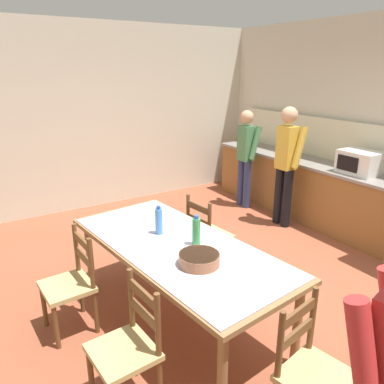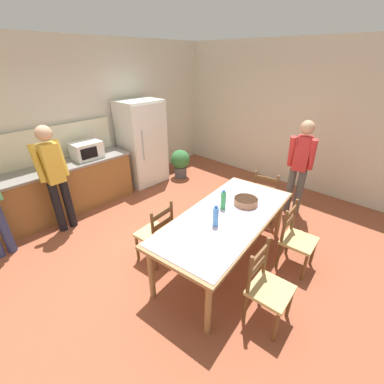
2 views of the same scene
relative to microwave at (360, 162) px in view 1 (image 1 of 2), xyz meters
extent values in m
plane|color=brown|center=(0.17, -2.21, -1.04)|extent=(8.32, 8.32, 0.00)
cube|color=beige|center=(-3.09, -2.21, 0.41)|extent=(0.12, 5.20, 2.90)
cube|color=brown|center=(-0.96, 0.02, -0.62)|extent=(3.29, 0.62, 0.85)
cube|color=gray|center=(-0.96, 0.02, -0.17)|extent=(3.33, 0.66, 0.04)
cube|color=#B7BCC1|center=(-1.70, 0.02, -0.16)|extent=(0.52, 0.38, 0.02)
cube|color=beige|center=(-0.96, 0.33, 0.15)|extent=(3.29, 0.03, 0.60)
cube|color=white|center=(0.00, 0.00, 0.00)|extent=(0.50, 0.38, 0.30)
cube|color=black|center=(-0.05, -0.19, 0.00)|extent=(0.30, 0.01, 0.19)
cylinder|color=olive|center=(-0.63, -3.43, -0.68)|extent=(0.07, 0.07, 0.73)
cylinder|color=olive|center=(1.36, -3.20, -0.68)|extent=(0.07, 0.07, 0.73)
cylinder|color=olive|center=(-0.72, -2.66, -0.68)|extent=(0.07, 0.07, 0.73)
cylinder|color=olive|center=(1.27, -2.43, -0.68)|extent=(0.07, 0.07, 0.73)
cube|color=olive|center=(0.32, -2.93, -0.30)|extent=(2.31, 1.22, 0.04)
cube|color=#B7B2CC|center=(0.32, -2.93, -0.27)|extent=(2.21, 1.18, 0.01)
cylinder|color=#4C8ED6|center=(0.05, -2.96, -0.15)|extent=(0.07, 0.07, 0.24)
cylinder|color=#2D51B2|center=(0.05, -2.96, -0.01)|extent=(0.04, 0.04, 0.03)
cylinder|color=green|center=(0.42, -2.80, -0.15)|extent=(0.07, 0.07, 0.24)
cylinder|color=#2D51B2|center=(0.42, -2.80, -0.01)|extent=(0.04, 0.04, 0.03)
cylinder|color=#9E6642|center=(0.71, -2.96, -0.22)|extent=(0.32, 0.32, 0.09)
cylinder|color=#9E6642|center=(0.71, -2.96, -0.19)|extent=(0.31, 0.31, 0.02)
cylinder|color=brown|center=(-0.25, -3.98, -0.84)|extent=(0.04, 0.04, 0.41)
cylinder|color=brown|center=(0.11, -3.96, -0.84)|extent=(0.04, 0.04, 0.41)
cylinder|color=brown|center=(-0.27, -3.64, -0.84)|extent=(0.04, 0.04, 0.41)
cylinder|color=brown|center=(0.09, -3.62, -0.84)|extent=(0.04, 0.04, 0.41)
cube|color=tan|center=(-0.08, -3.80, -0.61)|extent=(0.44, 0.43, 0.04)
cylinder|color=brown|center=(-0.27, -3.64, -0.36)|extent=(0.04, 0.04, 0.46)
cylinder|color=brown|center=(0.09, -3.62, -0.36)|extent=(0.04, 0.04, 0.46)
cube|color=brown|center=(-0.09, -3.63, -0.24)|extent=(0.36, 0.05, 0.07)
cube|color=brown|center=(-0.09, -3.63, -0.39)|extent=(0.36, 0.05, 0.07)
cylinder|color=brown|center=(0.74, -3.87, -0.84)|extent=(0.04, 0.04, 0.41)
cylinder|color=brown|center=(0.72, -3.53, -0.84)|extent=(0.04, 0.04, 0.41)
cylinder|color=brown|center=(1.07, -3.50, -0.84)|extent=(0.04, 0.04, 0.41)
cube|color=tan|center=(0.91, -3.69, -0.61)|extent=(0.45, 0.43, 0.04)
cylinder|color=brown|center=(0.72, -3.53, -0.36)|extent=(0.04, 0.04, 0.46)
cylinder|color=brown|center=(1.07, -3.50, -0.36)|extent=(0.04, 0.04, 0.46)
cube|color=brown|center=(0.90, -3.52, -0.24)|extent=(0.36, 0.05, 0.07)
cube|color=brown|center=(0.90, -3.52, -0.39)|extent=(0.36, 0.05, 0.07)
cylinder|color=brown|center=(-0.11, -1.99, -0.84)|extent=(0.04, 0.04, 0.41)
cylinder|color=brown|center=(-0.46, -2.03, -0.84)|extent=(0.04, 0.04, 0.41)
cylinder|color=brown|center=(-0.07, -2.32, -0.84)|extent=(0.04, 0.04, 0.41)
cylinder|color=brown|center=(-0.43, -2.36, -0.84)|extent=(0.04, 0.04, 0.41)
cube|color=tan|center=(-0.27, -2.18, -0.61)|extent=(0.46, 0.44, 0.04)
cylinder|color=brown|center=(-0.07, -2.32, -0.36)|extent=(0.04, 0.04, 0.46)
cylinder|color=brown|center=(-0.43, -2.36, -0.36)|extent=(0.04, 0.04, 0.46)
cube|color=brown|center=(-0.25, -2.34, -0.24)|extent=(0.36, 0.06, 0.07)
cube|color=brown|center=(-0.25, -2.34, -0.39)|extent=(0.36, 0.06, 0.07)
cylinder|color=brown|center=(1.54, -2.62, -0.84)|extent=(0.04, 0.04, 0.41)
cube|color=tan|center=(1.74, -2.77, -0.61)|extent=(0.47, 0.49, 0.04)
cylinder|color=brown|center=(1.61, -2.98, -0.36)|extent=(0.04, 0.04, 0.46)
cylinder|color=brown|center=(1.54, -2.62, -0.36)|extent=(0.04, 0.04, 0.46)
cube|color=brown|center=(1.58, -2.80, -0.24)|extent=(0.09, 0.36, 0.07)
cube|color=brown|center=(1.58, -2.80, -0.39)|extent=(0.09, 0.36, 0.07)
cylinder|color=navy|center=(-1.78, -0.51, -0.65)|extent=(0.12, 0.12, 0.79)
cylinder|color=navy|center=(-1.62, -0.51, -0.65)|extent=(0.12, 0.12, 0.79)
cube|color=#478456|center=(-1.70, -0.51, 0.02)|extent=(0.22, 0.18, 0.56)
sphere|color=tan|center=(-1.70, -0.51, 0.44)|extent=(0.21, 0.21, 0.21)
cylinder|color=#478456|center=(-1.86, -0.44, 0.04)|extent=(0.09, 0.21, 0.53)
cylinder|color=#478456|center=(-1.55, -0.44, 0.04)|extent=(0.09, 0.21, 0.53)
cylinder|color=black|center=(-0.88, -0.53, -0.62)|extent=(0.13, 0.13, 0.85)
cylinder|color=black|center=(-0.71, -0.53, -0.62)|extent=(0.13, 0.13, 0.85)
cube|color=gold|center=(-0.80, -0.53, 0.11)|extent=(0.24, 0.20, 0.60)
sphere|color=tan|center=(-0.80, -0.53, 0.56)|extent=(0.23, 0.23, 0.23)
cylinder|color=gold|center=(-0.96, -0.46, 0.14)|extent=(0.10, 0.23, 0.57)
cylinder|color=gold|center=(-0.63, -0.46, 0.14)|extent=(0.10, 0.23, 0.57)
cylinder|color=red|center=(2.24, -3.21, 0.10)|extent=(0.24, 0.14, 0.56)
camera|label=1|loc=(2.86, -4.36, 1.18)|focal=35.00mm
camera|label=2|loc=(-1.99, -4.47, 1.50)|focal=24.00mm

